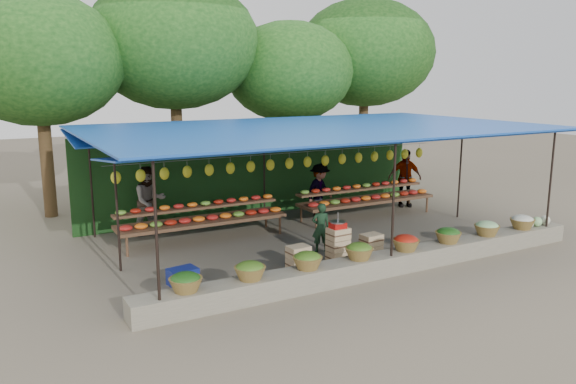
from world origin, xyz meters
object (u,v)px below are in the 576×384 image
crate_counter (337,249)px  weighing_scale (338,224)px  blue_crate_back (183,276)px  vendor_seated (321,228)px  blue_crate_front (143,306)px

crate_counter → weighing_scale: weighing_scale is taller
weighing_scale → blue_crate_back: bearing=174.5°
vendor_seated → blue_crate_back: size_ratio=2.13×
crate_counter → blue_crate_front: 4.50m
crate_counter → vendor_seated: bearing=83.6°
weighing_scale → vendor_seated: size_ratio=0.30×
blue_crate_front → crate_counter: bearing=23.4°
blue_crate_back → vendor_seated: bearing=-0.5°
crate_counter → blue_crate_front: crate_counter is taller
weighing_scale → vendor_seated: 0.86m
crate_counter → vendor_seated: size_ratio=2.05×
weighing_scale → blue_crate_back: weighing_scale is taller
crate_counter → blue_crate_back: crate_counter is taller
vendor_seated → crate_counter: bearing=107.0°
crate_counter → weighing_scale: bearing=-0.0°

